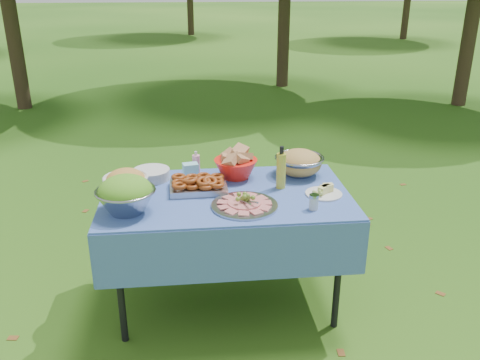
% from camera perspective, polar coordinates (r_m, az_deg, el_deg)
% --- Properties ---
extents(ground, '(80.00, 80.00, 0.00)m').
position_cam_1_polar(ground, '(3.39, -1.43, -13.39)').
color(ground, '#0D3609').
rests_on(ground, ground).
extents(picnic_table, '(1.46, 0.86, 0.76)m').
position_cam_1_polar(picnic_table, '(3.19, -1.50, -7.80)').
color(picnic_table, '#7BABEC').
rests_on(picnic_table, ground).
extents(salad_bowl, '(0.34, 0.34, 0.21)m').
position_cam_1_polar(salad_bowl, '(2.81, -12.72, -1.59)').
color(salad_bowl, '#9899A0').
rests_on(salad_bowl, picnic_table).
extents(pasta_bowl_white, '(0.33, 0.33, 0.15)m').
position_cam_1_polar(pasta_bowl_white, '(3.08, -12.71, -0.10)').
color(pasta_bowl_white, silver).
rests_on(pasta_bowl_white, picnic_table).
extents(plate_stack, '(0.30, 0.30, 0.07)m').
position_cam_1_polar(plate_stack, '(3.27, -9.92, 0.65)').
color(plate_stack, silver).
rests_on(plate_stack, picnic_table).
extents(wipes_box, '(0.11, 0.09, 0.09)m').
position_cam_1_polar(wipes_box, '(3.28, -5.57, 1.14)').
color(wipes_box, '#90E0EE').
rests_on(wipes_box, picnic_table).
extents(sanitizer_bottle, '(0.07, 0.07, 0.14)m').
position_cam_1_polar(sanitizer_bottle, '(3.34, -4.95, 2.06)').
color(sanitizer_bottle, pink).
rests_on(sanitizer_bottle, picnic_table).
extents(bread_bowl, '(0.32, 0.32, 0.18)m').
position_cam_1_polar(bread_bowl, '(3.23, -0.48, 1.84)').
color(bread_bowl, red).
rests_on(bread_bowl, picnic_table).
extents(pasta_bowl_steel, '(0.40, 0.40, 0.17)m').
position_cam_1_polar(pasta_bowl_steel, '(3.30, 6.68, 1.99)').
color(pasta_bowl_steel, '#9899A0').
rests_on(pasta_bowl_steel, picnic_table).
extents(fried_tray, '(0.35, 0.25, 0.08)m').
position_cam_1_polar(fried_tray, '(3.06, -4.71, -0.47)').
color(fried_tray, '#A7A6AB').
rests_on(fried_tray, picnic_table).
extents(charcuterie_platter, '(0.46, 0.46, 0.09)m').
position_cam_1_polar(charcuterie_platter, '(2.83, 0.51, -2.20)').
color(charcuterie_platter, '#A2A4A9').
rests_on(charcuterie_platter, picnic_table).
extents(oil_bottle, '(0.07, 0.07, 0.26)m').
position_cam_1_polar(oil_bottle, '(3.06, 4.64, 1.42)').
color(oil_bottle, gold).
rests_on(oil_bottle, picnic_table).
extents(cheese_plate, '(0.26, 0.26, 0.06)m').
position_cam_1_polar(cheese_plate, '(3.03, 9.41, -1.11)').
color(cheese_plate, silver).
rests_on(cheese_plate, picnic_table).
extents(shaker, '(0.07, 0.07, 0.09)m').
position_cam_1_polar(shaker, '(2.83, 8.29, -2.46)').
color(shaker, silver).
rests_on(shaker, picnic_table).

